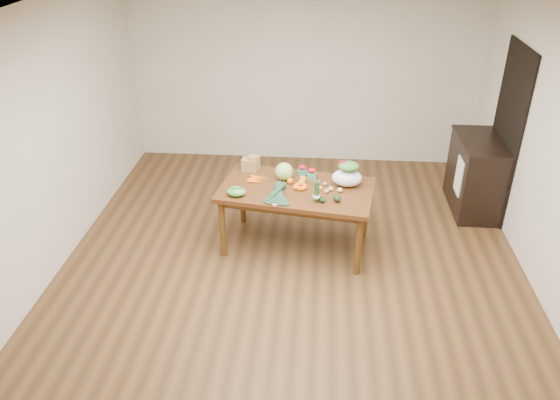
# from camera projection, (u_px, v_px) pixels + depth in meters

# --- Properties ---
(floor) EXTENTS (6.00, 6.00, 0.00)m
(floor) POSITION_uv_depth(u_px,v_px,m) (291.00, 274.00, 5.82)
(floor) COLOR brown
(floor) RESTS_ON ground
(ceiling) EXTENTS (5.00, 6.00, 0.02)m
(ceiling) POSITION_uv_depth(u_px,v_px,m) (294.00, 11.00, 4.51)
(ceiling) COLOR white
(ceiling) RESTS_ON room_walls
(room_walls) EXTENTS (5.02, 6.02, 2.70)m
(room_walls) POSITION_uv_depth(u_px,v_px,m) (292.00, 159.00, 5.17)
(room_walls) COLOR beige
(room_walls) RESTS_ON floor
(dining_table) EXTENTS (1.77, 1.16, 0.75)m
(dining_table) POSITION_uv_depth(u_px,v_px,m) (296.00, 217.00, 6.13)
(dining_table) COLOR #503012
(dining_table) RESTS_ON floor
(doorway_dark) EXTENTS (0.02, 1.00, 2.10)m
(doorway_dark) POSITION_uv_depth(u_px,v_px,m) (506.00, 133.00, 6.53)
(doorway_dark) COLOR black
(doorway_dark) RESTS_ON floor
(cabinet) EXTENTS (0.52, 1.02, 0.94)m
(cabinet) POSITION_uv_depth(u_px,v_px,m) (475.00, 175.00, 6.85)
(cabinet) COLOR black
(cabinet) RESTS_ON floor
(dish_towel) EXTENTS (0.02, 0.28, 0.45)m
(dish_towel) POSITION_uv_depth(u_px,v_px,m) (459.00, 176.00, 6.64)
(dish_towel) COLOR white
(dish_towel) RESTS_ON cabinet
(paper_bag) EXTENTS (0.27, 0.24, 0.17)m
(paper_bag) POSITION_uv_depth(u_px,v_px,m) (250.00, 163.00, 6.29)
(paper_bag) COLOR olive
(paper_bag) RESTS_ON dining_table
(cabbage) EXTENTS (0.20, 0.20, 0.20)m
(cabbage) POSITION_uv_depth(u_px,v_px,m) (284.00, 171.00, 6.07)
(cabbage) COLOR #ABCB75
(cabbage) RESTS_ON dining_table
(strawberry_basket_a) EXTENTS (0.11, 0.11, 0.09)m
(strawberry_basket_a) POSITION_uv_depth(u_px,v_px,m) (302.00, 170.00, 6.23)
(strawberry_basket_a) COLOR red
(strawberry_basket_a) RESTS_ON dining_table
(strawberry_basket_b) EXTENTS (0.11, 0.11, 0.09)m
(strawberry_basket_b) POSITION_uv_depth(u_px,v_px,m) (312.00, 174.00, 6.14)
(strawberry_basket_b) COLOR red
(strawberry_basket_b) RESTS_ON dining_table
(orange_a) EXTENTS (0.07, 0.07, 0.07)m
(orange_a) POSITION_uv_depth(u_px,v_px,m) (290.00, 181.00, 6.02)
(orange_a) COLOR orange
(orange_a) RESTS_ON dining_table
(orange_b) EXTENTS (0.08, 0.08, 0.08)m
(orange_b) POSITION_uv_depth(u_px,v_px,m) (303.00, 179.00, 6.03)
(orange_b) COLOR orange
(orange_b) RESTS_ON dining_table
(orange_c) EXTENTS (0.09, 0.09, 0.09)m
(orange_c) POSITION_uv_depth(u_px,v_px,m) (301.00, 184.00, 5.94)
(orange_c) COLOR orange
(orange_c) RESTS_ON dining_table
(mandarin_cluster) EXTENTS (0.21, 0.21, 0.09)m
(mandarin_cluster) POSITION_uv_depth(u_px,v_px,m) (301.00, 185.00, 5.91)
(mandarin_cluster) COLOR #EE560E
(mandarin_cluster) RESTS_ON dining_table
(carrots) EXTENTS (0.25, 0.22, 0.03)m
(carrots) POSITION_uv_depth(u_px,v_px,m) (258.00, 179.00, 6.09)
(carrots) COLOR orange
(carrots) RESTS_ON dining_table
(snap_pea_bag) EXTENTS (0.20, 0.15, 0.09)m
(snap_pea_bag) POSITION_uv_depth(u_px,v_px,m) (236.00, 192.00, 5.77)
(snap_pea_bag) COLOR green
(snap_pea_bag) RESTS_ON dining_table
(kale_bunch) EXTENTS (0.38, 0.44, 0.16)m
(kale_bunch) POSITION_uv_depth(u_px,v_px,m) (277.00, 195.00, 5.64)
(kale_bunch) COLOR black
(kale_bunch) RESTS_ON dining_table
(asparagus_bundle) EXTENTS (0.10, 0.13, 0.26)m
(asparagus_bundle) POSITION_uv_depth(u_px,v_px,m) (317.00, 191.00, 5.61)
(asparagus_bundle) COLOR #3A6D32
(asparagus_bundle) RESTS_ON dining_table
(potato_a) EXTENTS (0.05, 0.05, 0.04)m
(potato_a) POSITION_uv_depth(u_px,v_px,m) (320.00, 188.00, 5.90)
(potato_a) COLOR tan
(potato_a) RESTS_ON dining_table
(potato_b) EXTENTS (0.05, 0.05, 0.04)m
(potato_b) POSITION_uv_depth(u_px,v_px,m) (327.00, 191.00, 5.83)
(potato_b) COLOR tan
(potato_b) RESTS_ON dining_table
(potato_c) EXTENTS (0.06, 0.05, 0.05)m
(potato_c) POSITION_uv_depth(u_px,v_px,m) (331.00, 189.00, 5.87)
(potato_c) COLOR tan
(potato_c) RESTS_ON dining_table
(potato_d) EXTENTS (0.05, 0.04, 0.04)m
(potato_d) POSITION_uv_depth(u_px,v_px,m) (325.00, 184.00, 5.98)
(potato_d) COLOR tan
(potato_d) RESTS_ON dining_table
(potato_e) EXTENTS (0.06, 0.05, 0.05)m
(potato_e) POSITION_uv_depth(u_px,v_px,m) (340.00, 190.00, 5.85)
(potato_e) COLOR #C9BE74
(potato_e) RESTS_ON dining_table
(avocado_a) EXTENTS (0.08, 0.10, 0.06)m
(avocado_a) POSITION_uv_depth(u_px,v_px,m) (322.00, 199.00, 5.65)
(avocado_a) COLOR black
(avocado_a) RESTS_ON dining_table
(avocado_b) EXTENTS (0.11, 0.14, 0.08)m
(avocado_b) POSITION_uv_depth(u_px,v_px,m) (337.00, 198.00, 5.67)
(avocado_b) COLOR black
(avocado_b) RESTS_ON dining_table
(salad_bag) EXTENTS (0.37, 0.30, 0.26)m
(salad_bag) POSITION_uv_depth(u_px,v_px,m) (347.00, 175.00, 5.93)
(salad_bag) COLOR white
(salad_bag) RESTS_ON dining_table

